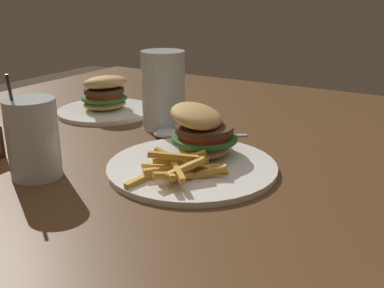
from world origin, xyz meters
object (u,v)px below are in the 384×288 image
Objects in this scene: beer_glass at (164,93)px; meal_plate_far at (105,100)px; spoon at (172,134)px; meal_plate_near at (196,148)px; juice_glass at (33,142)px.

beer_glass is 0.20m from meal_plate_far.
meal_plate_near is at bearing 104.63° from spoon.
spoon is 0.26m from meal_plate_far.
meal_plate_far is (0.07, 0.24, 0.02)m from spoon.
beer_glass is at bearing -76.56° from spoon.
meal_plate_far is at bearing 63.88° from meal_plate_near.
meal_plate_near reaches higher than meal_plate_far.
meal_plate_near is 0.16m from spoon.
beer_glass is at bearing 48.46° from meal_plate_near.
juice_glass is 0.30m from spoon.
juice_glass is 0.74× the size of meal_plate_far.
meal_plate_far is at bearing 24.65° from juice_glass.
spoon is (0.28, -0.08, -0.05)m from juice_glass.
juice_glass is at bearing 131.72° from meal_plate_near.
beer_glass reaches higher than meal_plate_near.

